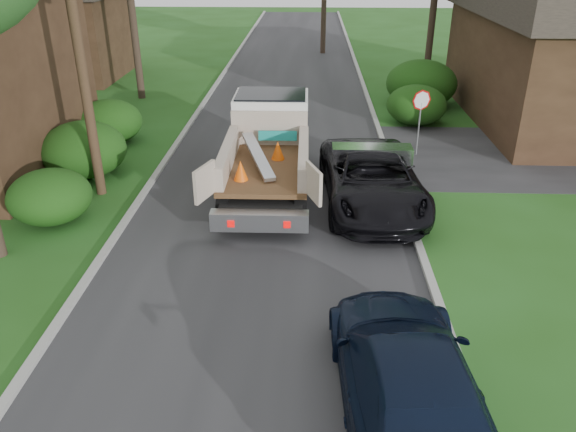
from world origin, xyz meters
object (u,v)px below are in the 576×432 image
(house_left_far, at_px, (56,22))
(black_pickup, at_px, (372,179))
(flatbed_truck, at_px, (269,139))
(navy_suv, at_px, (408,380))
(stop_sign, at_px, (421,109))
(utility_pole, at_px, (75,25))

(house_left_far, bearing_deg, black_pickup, -46.59)
(flatbed_truck, bearing_deg, house_left_far, 130.00)
(navy_suv, bearing_deg, stop_sign, -103.20)
(house_left_far, distance_m, flatbed_truck, 20.64)
(black_pickup, distance_m, navy_suv, 8.60)
(stop_sign, relative_size, black_pickup, 0.41)
(house_left_far, relative_size, flatbed_truck, 1.08)
(black_pickup, relative_size, navy_suv, 1.08)
(utility_pole, xyz_separation_m, black_pickup, (8.54, -0.48, -4.32))
(flatbed_truck, bearing_deg, stop_sign, 26.09)
(stop_sign, xyz_separation_m, house_left_far, (-18.70, 13.00, 1.27))
(house_left_far, height_order, black_pickup, house_left_far)
(black_pickup, bearing_deg, house_left_far, 130.29)
(stop_sign, height_order, black_pickup, stop_sign)
(stop_sign, distance_m, house_left_far, 22.81)
(stop_sign, relative_size, house_left_far, 0.33)
(navy_suv, bearing_deg, black_pickup, -94.40)
(utility_pole, height_order, navy_suv, utility_pole)
(house_left_far, relative_size, navy_suv, 1.34)
(stop_sign, xyz_separation_m, navy_suv, (-2.35, -13.10, -0.96))
(stop_sign, height_order, house_left_far, house_left_far)
(utility_pole, distance_m, flatbed_truck, 6.63)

